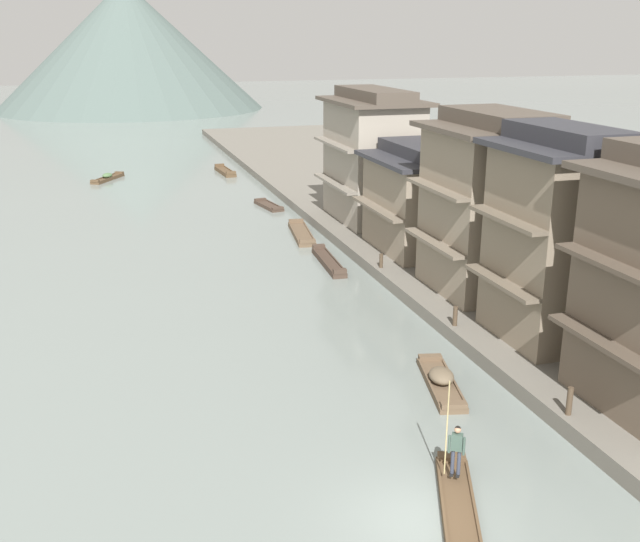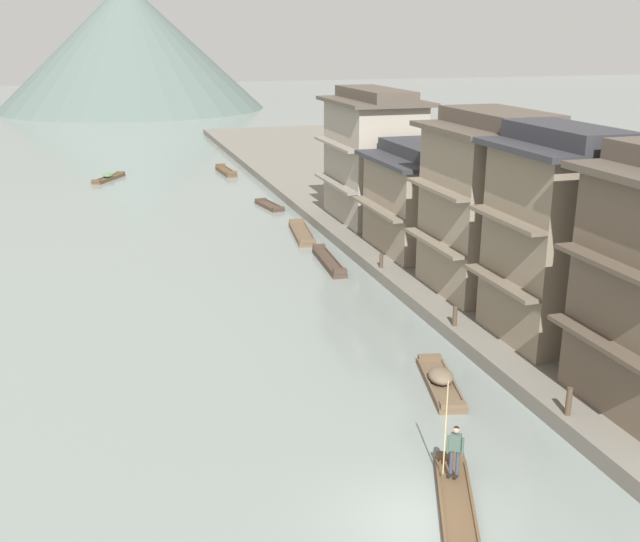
{
  "view_description": "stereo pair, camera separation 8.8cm",
  "coord_description": "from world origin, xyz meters",
  "px_view_note": "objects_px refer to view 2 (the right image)",
  "views": [
    {
      "loc": [
        -7.56,
        -15.47,
        12.66
      ],
      "look_at": [
        2.61,
        17.97,
        1.46
      ],
      "focal_mm": 41.34,
      "sensor_mm": 36.0,
      "label": 1
    },
    {
      "loc": [
        -7.47,
        -15.49,
        12.66
      ],
      "look_at": [
        2.61,
        17.97,
        1.46
      ],
      "focal_mm": 41.34,
      "sensor_mm": 36.0,
      "label": 2
    }
  ],
  "objects_px": {
    "boat_moored_far": "(329,262)",
    "house_waterfront_narrow": "(426,199)",
    "mooring_post_dock_far": "(381,261)",
    "boat_moored_nearest": "(269,206)",
    "boat_midriver_upstream": "(226,171)",
    "house_waterfront_second": "(557,237)",
    "house_waterfront_tall": "(493,204)",
    "boatman_person": "(455,445)",
    "mooring_post_dock_near": "(569,401)",
    "mooring_post_dock_mid": "(455,316)",
    "boat_moored_second": "(441,381)",
    "boat_midriver_drifting": "(302,234)",
    "boat_moored_third": "(109,178)",
    "house_waterfront_far": "(373,156)",
    "boat_foreground_poled": "(458,515)"
  },
  "relations": [
    {
      "from": "boat_moored_far",
      "to": "house_waterfront_narrow",
      "type": "bearing_deg",
      "value": -3.77
    },
    {
      "from": "mooring_post_dock_far",
      "to": "boat_moored_nearest",
      "type": "bearing_deg",
      "value": 95.7
    },
    {
      "from": "boat_midriver_upstream",
      "to": "house_waterfront_second",
      "type": "bearing_deg",
      "value": -82.75
    },
    {
      "from": "house_waterfront_tall",
      "to": "boatman_person",
      "type": "bearing_deg",
      "value": -122.25
    },
    {
      "from": "boat_moored_far",
      "to": "house_waterfront_second",
      "type": "distance_m",
      "value": 15.81
    },
    {
      "from": "mooring_post_dock_near",
      "to": "mooring_post_dock_mid",
      "type": "distance_m",
      "value": 8.26
    },
    {
      "from": "boat_moored_second",
      "to": "boat_midriver_drifting",
      "type": "height_order",
      "value": "boat_moored_second"
    },
    {
      "from": "boatman_person",
      "to": "house_waterfront_tall",
      "type": "distance_m",
      "value": 17.02
    },
    {
      "from": "boat_moored_third",
      "to": "boat_moored_far",
      "type": "relative_size",
      "value": 0.81
    },
    {
      "from": "house_waterfront_narrow",
      "to": "boat_moored_far",
      "type": "bearing_deg",
      "value": 176.23
    },
    {
      "from": "boat_midriver_drifting",
      "to": "boat_midriver_upstream",
      "type": "bearing_deg",
      "value": 91.88
    },
    {
      "from": "mooring_post_dock_mid",
      "to": "mooring_post_dock_far",
      "type": "xyz_separation_m",
      "value": [
        0.0,
        8.76,
        -0.05
      ]
    },
    {
      "from": "boat_moored_nearest",
      "to": "mooring_post_dock_mid",
      "type": "distance_m",
      "value": 27.68
    },
    {
      "from": "boat_moored_second",
      "to": "boat_moored_third",
      "type": "height_order",
      "value": "boat_moored_second"
    },
    {
      "from": "boat_moored_second",
      "to": "house_waterfront_far",
      "type": "bearing_deg",
      "value": 75.54
    },
    {
      "from": "boat_moored_second",
      "to": "house_waterfront_narrow",
      "type": "bearing_deg",
      "value": 67.79
    },
    {
      "from": "house_waterfront_second",
      "to": "boat_moored_third",
      "type": "bearing_deg",
      "value": 110.31
    },
    {
      "from": "boat_moored_nearest",
      "to": "boat_midriver_drifting",
      "type": "height_order",
      "value": "boat_midriver_drifting"
    },
    {
      "from": "boat_midriver_drifting",
      "to": "mooring_post_dock_near",
      "type": "bearing_deg",
      "value": -86.28
    },
    {
      "from": "boat_moored_second",
      "to": "boat_midriver_upstream",
      "type": "bearing_deg",
      "value": 89.96
    },
    {
      "from": "boat_moored_far",
      "to": "boat_moored_nearest",
      "type": "bearing_deg",
      "value": 89.69
    },
    {
      "from": "boat_foreground_poled",
      "to": "boat_moored_nearest",
      "type": "bearing_deg",
      "value": 84.52
    },
    {
      "from": "boatman_person",
      "to": "house_waterfront_far",
      "type": "relative_size",
      "value": 0.35
    },
    {
      "from": "boat_moored_nearest",
      "to": "house_waterfront_narrow",
      "type": "bearing_deg",
      "value": -70.44
    },
    {
      "from": "boat_moored_second",
      "to": "mooring_post_dock_near",
      "type": "xyz_separation_m",
      "value": [
        2.59,
        -4.2,
        0.86
      ]
    },
    {
      "from": "boatman_person",
      "to": "boat_foreground_poled",
      "type": "bearing_deg",
      "value": -111.04
    },
    {
      "from": "mooring_post_dock_near",
      "to": "boat_moored_far",
      "type": "bearing_deg",
      "value": 95.55
    },
    {
      "from": "boat_midriver_drifting",
      "to": "mooring_post_dock_far",
      "type": "xyz_separation_m",
      "value": [
        1.75,
        -9.87,
        0.85
      ]
    },
    {
      "from": "boat_moored_third",
      "to": "house_waterfront_second",
      "type": "height_order",
      "value": "house_waterfront_second"
    },
    {
      "from": "mooring_post_dock_far",
      "to": "boat_midriver_upstream",
      "type": "bearing_deg",
      "value": 94.25
    },
    {
      "from": "house_waterfront_narrow",
      "to": "mooring_post_dock_near",
      "type": "bearing_deg",
      "value": -100.84
    },
    {
      "from": "boatman_person",
      "to": "house_waterfront_narrow",
      "type": "xyz_separation_m",
      "value": [
        8.88,
        21.63,
        2.23
      ]
    },
    {
      "from": "boatman_person",
      "to": "boat_moored_far",
      "type": "relative_size",
      "value": 0.56
    },
    {
      "from": "house_waterfront_narrow",
      "to": "house_waterfront_far",
      "type": "height_order",
      "value": "house_waterfront_far"
    },
    {
      "from": "boat_foreground_poled",
      "to": "boatman_person",
      "type": "relative_size",
      "value": 1.83
    },
    {
      "from": "boat_foreground_poled",
      "to": "boat_midriver_drifting",
      "type": "height_order",
      "value": "boat_midriver_drifting"
    },
    {
      "from": "boatman_person",
      "to": "boat_moored_second",
      "type": "height_order",
      "value": "boatman_person"
    },
    {
      "from": "house_waterfront_tall",
      "to": "house_waterfront_narrow",
      "type": "bearing_deg",
      "value": 90.05
    },
    {
      "from": "house_waterfront_narrow",
      "to": "mooring_post_dock_far",
      "type": "relative_size",
      "value": 9.63
    },
    {
      "from": "boatman_person",
      "to": "boat_moored_second",
      "type": "xyz_separation_m",
      "value": [
        2.48,
        5.97,
        -1.14
      ]
    },
    {
      "from": "boat_moored_nearest",
      "to": "mooring_post_dock_far",
      "type": "xyz_separation_m",
      "value": [
        1.88,
        -18.84,
        0.88
      ]
    },
    {
      "from": "house_waterfront_narrow",
      "to": "house_waterfront_second",
      "type": "bearing_deg",
      "value": -92.47
    },
    {
      "from": "house_waterfront_narrow",
      "to": "mooring_post_dock_mid",
      "type": "relative_size",
      "value": 8.59
    },
    {
      "from": "boat_foreground_poled",
      "to": "boat_moored_third",
      "type": "bearing_deg",
      "value": 98.21
    },
    {
      "from": "boat_moored_far",
      "to": "mooring_post_dock_far",
      "type": "relative_size",
      "value": 7.02
    },
    {
      "from": "boat_moored_far",
      "to": "mooring_post_dock_far",
      "type": "bearing_deg",
      "value": -58.61
    },
    {
      "from": "boat_midriver_drifting",
      "to": "boatman_person",
      "type": "bearing_deg",
      "value": -96.62
    },
    {
      "from": "house_waterfront_second",
      "to": "mooring_post_dock_mid",
      "type": "height_order",
      "value": "house_waterfront_second"
    },
    {
      "from": "boat_moored_second",
      "to": "house_waterfront_tall",
      "type": "distance_m",
      "value": 11.34
    },
    {
      "from": "boatman_person",
      "to": "boat_moored_far",
      "type": "height_order",
      "value": "boatman_person"
    }
  ]
}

